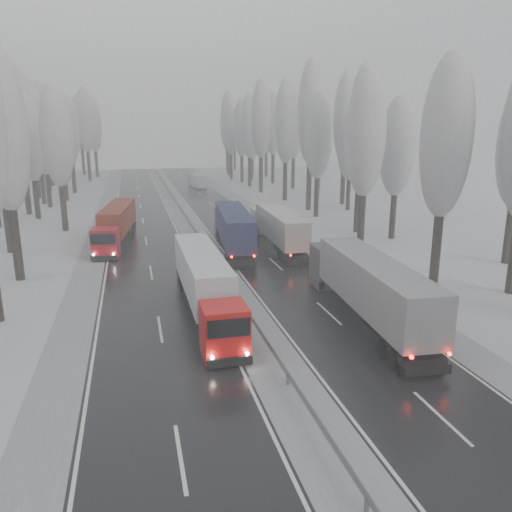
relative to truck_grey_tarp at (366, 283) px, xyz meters
name	(u,v)px	position (x,y,z in m)	size (l,w,h in m)	color
ground	(319,436)	(-6.92, -10.42, -2.36)	(260.00, 260.00, 0.00)	silver
carriageway_right	(259,248)	(-1.67, 19.58, -2.34)	(7.50, 200.00, 0.03)	black
carriageway_left	(148,255)	(-12.17, 19.58, -2.34)	(7.50, 200.00, 0.03)	black
median_slush	(205,251)	(-6.92, 19.58, -2.34)	(3.00, 200.00, 0.04)	#A5A8AD
shoulder_right	(307,245)	(3.28, 19.58, -2.34)	(2.40, 200.00, 0.04)	#A5A8AD
shoulder_left	(92,258)	(-17.12, 19.58, -2.34)	(2.40, 200.00, 0.04)	#A5A8AD
median_guardrail	(205,246)	(-6.92, 19.56, -1.76)	(0.12, 200.00, 0.76)	slate
tree_16	(446,138)	(8.12, 5.24, 8.31)	(3.60, 3.60, 16.53)	black
tree_18	(366,135)	(7.59, 16.61, 8.34)	(3.60, 3.60, 16.58)	black
tree_19	(397,148)	(13.10, 20.61, 7.06)	(3.60, 3.60, 14.57)	black
tree_20	(361,139)	(10.98, 24.74, 7.79)	(3.60, 3.60, 15.71)	black
tree_21	(364,122)	(13.21, 28.74, 9.64)	(3.60, 3.60, 18.62)	black
tree_22	(318,137)	(10.10, 35.18, 7.88)	(3.60, 3.60, 15.86)	black
tree_23	(350,147)	(16.39, 39.18, 6.41)	(3.60, 3.60, 13.55)	black
tree_24	(311,114)	(10.98, 40.60, 10.83)	(3.60, 3.60, 20.49)	black
tree_25	(346,119)	(17.90, 44.60, 10.16)	(3.60, 3.60, 19.44)	black
tree_26	(286,123)	(10.65, 50.85, 9.74)	(3.60, 3.60, 18.78)	black
tree_27	(320,128)	(17.80, 54.85, 9.00)	(3.60, 3.60, 17.62)	black
tree_28	(261,120)	(9.42, 61.53, 10.28)	(3.60, 3.60, 19.62)	black
tree_29	(294,126)	(16.79, 65.53, 9.31)	(3.60, 3.60, 18.11)	black
tree_30	(250,127)	(9.65, 71.28, 9.16)	(3.60, 3.60, 17.86)	black
tree_31	(273,124)	(15.56, 75.28, 9.61)	(3.60, 3.60, 18.58)	black
tree_32	(242,128)	(9.71, 78.79, 8.82)	(3.60, 3.60, 17.33)	black
tree_33	(252,137)	(12.85, 82.79, 6.90)	(3.60, 3.60, 14.33)	black
tree_34	(231,127)	(8.82, 85.89, 9.01)	(3.60, 3.60, 17.63)	black
tree_35	(266,126)	(18.03, 89.89, 9.41)	(3.60, 3.60, 18.25)	black
tree_36	(228,120)	(10.12, 95.74, 10.66)	(3.60, 3.60, 20.23)	black
tree_37	(253,131)	(17.10, 99.74, 8.21)	(3.60, 3.60, 16.37)	black
tree_38	(227,127)	(11.81, 106.30, 9.23)	(3.60, 3.60, 17.97)	black
tree_39	(234,131)	(14.63, 110.30, 8.09)	(3.60, 3.60, 16.19)	black
tree_58	(2,132)	(-22.04, 14.14, 8.74)	(3.60, 3.60, 17.21)	black
tree_62	(57,137)	(-20.86, 33.30, 8.00)	(3.60, 3.60, 16.04)	black
tree_64	(30,139)	(-25.18, 42.29, 7.60)	(3.60, 3.60, 15.42)	black
tree_65	(18,118)	(-26.97, 46.29, 10.19)	(3.60, 3.60, 19.48)	black
tree_66	(43,139)	(-25.07, 51.92, 7.48)	(3.60, 3.60, 15.23)	black
tree_67	(37,130)	(-26.46, 55.92, 8.67)	(3.60, 3.60, 17.09)	black
tree_68	(60,132)	(-23.50, 58.69, 8.39)	(3.60, 3.60, 16.65)	black
tree_69	(30,120)	(-28.34, 62.69, 10.10)	(3.60, 3.60, 19.35)	black
tree_70	(69,130)	(-23.24, 68.77, 8.67)	(3.60, 3.60, 17.09)	black
tree_71	(43,120)	(-28.00, 72.77, 10.27)	(3.60, 3.60, 19.61)	black
tree_72	(61,136)	(-25.85, 78.11, 7.40)	(3.60, 3.60, 15.11)	black
tree_73	(47,129)	(-28.73, 82.11, 8.75)	(3.60, 3.60, 17.22)	black
tree_74	(85,121)	(-21.99, 88.90, 10.32)	(3.60, 3.60, 19.68)	black
tree_75	(43,125)	(-31.12, 92.90, 9.63)	(3.60, 3.60, 18.60)	black
tree_76	(94,125)	(-20.97, 98.30, 9.59)	(3.60, 3.60, 18.55)	black
tree_77	(71,137)	(-26.58, 102.30, 6.90)	(3.60, 3.60, 14.32)	black
tree_78	(80,122)	(-24.48, 104.89, 10.23)	(3.60, 3.60, 19.55)	black
tree_79	(70,129)	(-27.25, 108.89, 8.65)	(3.60, 3.60, 17.07)	black
truck_grey_tarp	(366,283)	(0.00, 0.00, 0.00)	(3.52, 15.88, 4.04)	#444448
truck_blue_box	(233,226)	(-4.19, 19.68, -0.04)	(3.86, 15.63, 3.97)	#1F2A4E
truck_cream_box	(277,226)	(0.19, 19.49, -0.20)	(2.77, 14.53, 3.71)	beige
box_truck_distant	(197,181)	(-0.78, 71.59, -1.03)	(2.78, 7.15, 2.61)	silver
truck_red_white	(204,280)	(-9.22, 3.72, -0.20)	(2.36, 14.44, 3.70)	red
truck_red_red	(117,222)	(-14.98, 25.69, -0.24)	(3.97, 14.29, 3.63)	maroon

